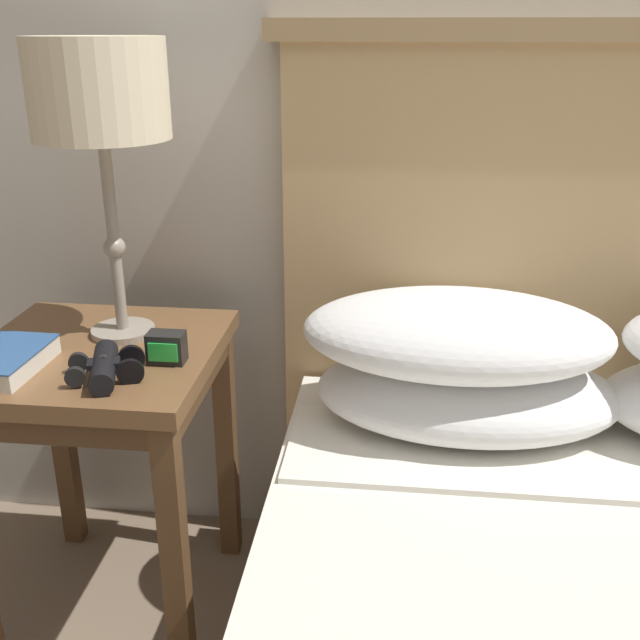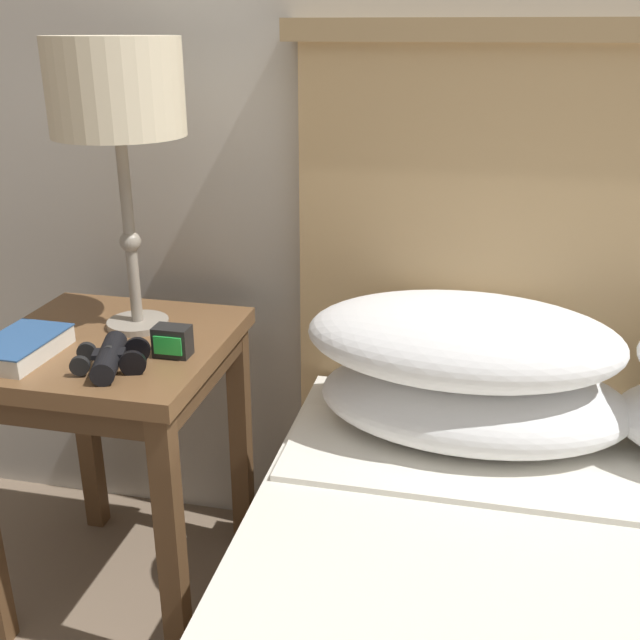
{
  "view_description": "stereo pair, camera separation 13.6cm",
  "coord_description": "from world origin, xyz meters",
  "px_view_note": "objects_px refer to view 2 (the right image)",
  "views": [
    {
      "loc": [
        -0.11,
        -0.76,
        1.23
      ],
      "look_at": [
        -0.25,
        0.5,
        0.73
      ],
      "focal_mm": 42.0,
      "sensor_mm": 36.0,
      "label": 1
    },
    {
      "loc": [
        0.02,
        -0.73,
        1.23
      ],
      "look_at": [
        -0.25,
        0.5,
        0.73
      ],
      "focal_mm": 42.0,
      "sensor_mm": 36.0,
      "label": 2
    }
  ],
  "objects_px": {
    "nightstand": "(112,383)",
    "binoculars_pair": "(110,357)",
    "book_on_nightstand": "(20,347)",
    "table_lamp": "(116,96)",
    "alarm_clock": "(172,341)"
  },
  "relations": [
    {
      "from": "nightstand",
      "to": "table_lamp",
      "type": "xyz_separation_m",
      "value": [
        0.03,
        0.08,
        0.57
      ]
    },
    {
      "from": "book_on_nightstand",
      "to": "binoculars_pair",
      "type": "relative_size",
      "value": 1.18
    },
    {
      "from": "nightstand",
      "to": "book_on_nightstand",
      "type": "xyz_separation_m",
      "value": [
        -0.12,
        -0.12,
        0.12
      ]
    },
    {
      "from": "book_on_nightstand",
      "to": "binoculars_pair",
      "type": "bearing_deg",
      "value": -3.43
    },
    {
      "from": "nightstand",
      "to": "binoculars_pair",
      "type": "xyz_separation_m",
      "value": [
        0.07,
        -0.13,
        0.12
      ]
    },
    {
      "from": "book_on_nightstand",
      "to": "binoculars_pair",
      "type": "xyz_separation_m",
      "value": [
        0.2,
        -0.01,
        0.0
      ]
    },
    {
      "from": "nightstand",
      "to": "book_on_nightstand",
      "type": "distance_m",
      "value": 0.21
    },
    {
      "from": "table_lamp",
      "to": "alarm_clock",
      "type": "height_order",
      "value": "table_lamp"
    },
    {
      "from": "nightstand",
      "to": "book_on_nightstand",
      "type": "bearing_deg",
      "value": -136.45
    },
    {
      "from": "nightstand",
      "to": "binoculars_pair",
      "type": "bearing_deg",
      "value": -59.74
    },
    {
      "from": "table_lamp",
      "to": "book_on_nightstand",
      "type": "relative_size",
      "value": 2.99
    },
    {
      "from": "book_on_nightstand",
      "to": "alarm_clock",
      "type": "relative_size",
      "value": 2.78
    },
    {
      "from": "table_lamp",
      "to": "alarm_clock",
      "type": "relative_size",
      "value": 8.31
    },
    {
      "from": "nightstand",
      "to": "binoculars_pair",
      "type": "relative_size",
      "value": 3.84
    },
    {
      "from": "binoculars_pair",
      "to": "alarm_clock",
      "type": "xyz_separation_m",
      "value": [
        0.09,
        0.08,
        0.01
      ]
    }
  ]
}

